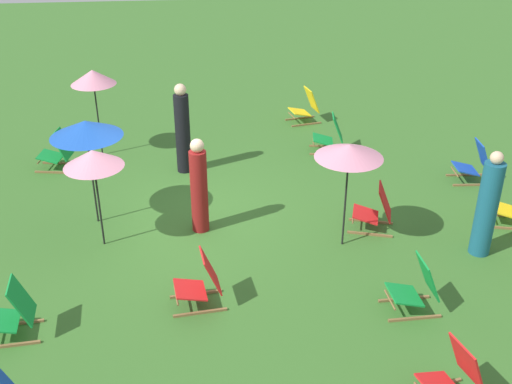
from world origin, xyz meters
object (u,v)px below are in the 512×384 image
object	(u,v)px
deckchair_3	(306,107)
person_0	(487,207)
deckchair_1	(512,205)
deckchair_4	(375,210)
umbrella_3	(93,159)
deckchair_7	(416,288)
deckchair_11	(330,135)
deckchair_6	(453,377)
umbrella_1	(349,151)
umbrella_2	(93,77)
deckchair_8	(12,313)
deckchair_2	(57,152)
deckchair_5	(201,283)
person_1	(183,130)
person_2	(199,188)
deckchair_10	(474,164)
umbrella_0	(86,129)

from	to	relation	value
deckchair_3	person_0	size ratio (longest dim) A/B	0.47
deckchair_1	deckchair_3	distance (m)	5.80
deckchair_4	umbrella_3	size ratio (longest dim) A/B	0.51
deckchair_7	deckchair_11	size ratio (longest dim) A/B	1.00
deckchair_6	umbrella_3	world-z (taller)	umbrella_3
umbrella_1	umbrella_2	xyz separation A→B (m)	(-4.05, -4.34, 0.04)
deckchair_7	umbrella_2	distance (m)	7.76
deckchair_8	deckchair_2	bearing A→B (deg)	178.50
deckchair_1	deckchair_5	distance (m)	5.67
deckchair_5	deckchair_4	bearing A→B (deg)	113.75
deckchair_2	person_0	bearing A→B (deg)	71.76
umbrella_3	person_1	xyz separation A→B (m)	(-2.65, 1.34, -0.67)
person_2	person_1	bearing A→B (deg)	170.18
deckchair_1	umbrella_2	distance (m)	8.37
umbrella_3	person_2	world-z (taller)	umbrella_3
deckchair_5	deckchair_6	world-z (taller)	same
deckchair_8	umbrella_1	distance (m)	5.30
deckchair_2	deckchair_4	bearing A→B (deg)	72.39
deckchair_3	deckchair_10	distance (m)	4.41
deckchair_4	deckchair_5	size ratio (longest dim) A/B	1.04
deckchair_2	umbrella_0	world-z (taller)	umbrella_0
deckchair_1	umbrella_0	xyz separation A→B (m)	(-0.82, -7.15, 1.38)
person_2	umbrella_2	bearing A→B (deg)	-164.87
deckchair_6	person_0	bearing A→B (deg)	136.77
deckchair_5	deckchair_7	bearing A→B (deg)	75.05
deckchair_10	deckchair_2	bearing A→B (deg)	-95.85
deckchair_6	deckchair_10	distance (m)	6.06
deckchair_3	person_1	xyz separation A→B (m)	(2.42, -2.92, 0.51)
person_0	deckchair_1	bearing A→B (deg)	28.11
deckchair_7	umbrella_3	bearing A→B (deg)	-117.70
deckchair_7	deckchair_2	bearing A→B (deg)	-133.97
deckchair_4	deckchair_11	xyz separation A→B (m)	(-3.30, -0.08, 0.00)
deckchair_2	umbrella_1	size ratio (longest dim) A/B	0.47
deckchair_8	deckchair_11	xyz separation A→B (m)	(-5.46, 5.40, 0.00)
deckchair_2	deckchair_3	distance (m)	5.86
umbrella_1	person_2	world-z (taller)	umbrella_1
deckchair_7	deckchair_1	bearing A→B (deg)	129.39
deckchair_3	deckchair_10	xyz separation A→B (m)	(3.48, 2.72, 0.00)
deckchair_1	deckchair_11	world-z (taller)	same
deckchair_2	umbrella_3	world-z (taller)	umbrella_3
umbrella_0	person_0	xyz separation A→B (m)	(1.65, 6.24, -0.91)
person_1	umbrella_3	bearing A→B (deg)	-65.98
deckchair_8	umbrella_0	size ratio (longest dim) A/B	0.44
umbrella_2	umbrella_3	xyz separation A→B (m)	(3.63, 0.43, -0.17)
deckchair_5	deckchair_10	size ratio (longest dim) A/B	1.00
deckchair_11	person_0	bearing A→B (deg)	30.18
deckchair_1	person_0	distance (m)	1.32
deckchair_10	deckchair_11	size ratio (longest dim) A/B	1.00
umbrella_2	person_1	size ratio (longest dim) A/B	1.02
deckchair_6	person_0	distance (m)	3.46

